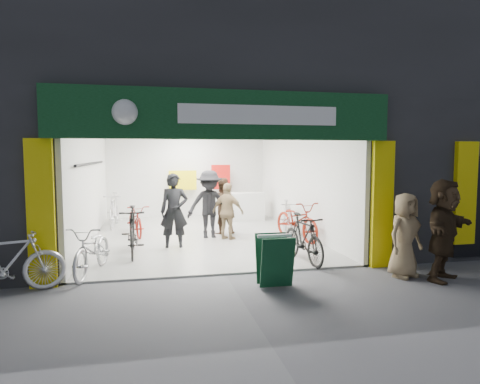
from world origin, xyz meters
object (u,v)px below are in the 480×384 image
object	(u,v)px
bike_right_front	(303,238)
pedestrian_near	(405,235)
sandwich_board	(275,259)
parked_bike	(8,263)
bike_left_front	(93,249)

from	to	relation	value
bike_right_front	pedestrian_near	world-z (taller)	pedestrian_near
sandwich_board	bike_right_front	bearing A→B (deg)	54.56
pedestrian_near	parked_bike	bearing A→B (deg)	156.92
bike_left_front	sandwich_board	distance (m)	3.54
sandwich_board	parked_bike	bearing A→B (deg)	174.33
parked_bike	sandwich_board	xyz separation A→B (m)	(4.44, -0.51, -0.05)
pedestrian_near	bike_left_front	bearing A→B (deg)	146.87
parked_bike	bike_left_front	bearing A→B (deg)	-69.04
bike_right_front	sandwich_board	bearing A→B (deg)	-133.38
pedestrian_near	sandwich_board	world-z (taller)	pedestrian_near
parked_bike	pedestrian_near	bearing A→B (deg)	-110.97
bike_right_front	bike_left_front	bearing A→B (deg)	172.94
bike_right_front	pedestrian_near	xyz separation A→B (m)	(1.50, -1.41, 0.27)
pedestrian_near	sandwich_board	bearing A→B (deg)	162.08
bike_left_front	sandwich_board	size ratio (longest dim) A/B	2.09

